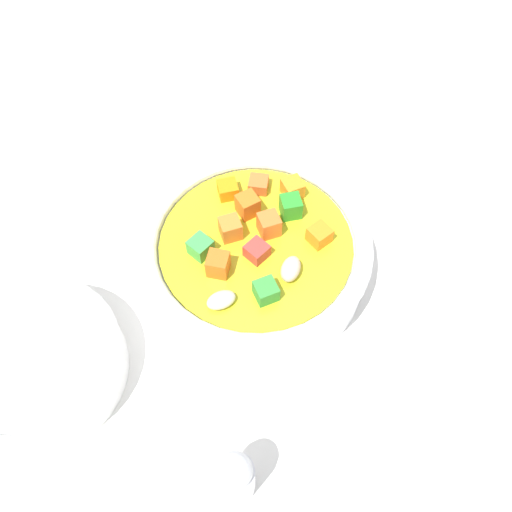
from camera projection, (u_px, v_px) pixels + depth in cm
name	position (u px, v px, depth cm)	size (l,w,h in cm)	color
ground_plane	(256.00, 276.00, 52.14)	(140.00, 140.00, 2.00)	silver
soup_bowl_main	(256.00, 253.00, 48.68)	(20.87, 20.87, 6.89)	white
spoon	(130.00, 192.00, 55.95)	(13.21, 16.48, 0.88)	silver
side_bowl_small	(35.00, 363.00, 43.92)	(14.80, 14.80, 4.37)	white
pepper_shaker	(235.00, 477.00, 37.87)	(2.86, 2.86, 7.47)	silver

